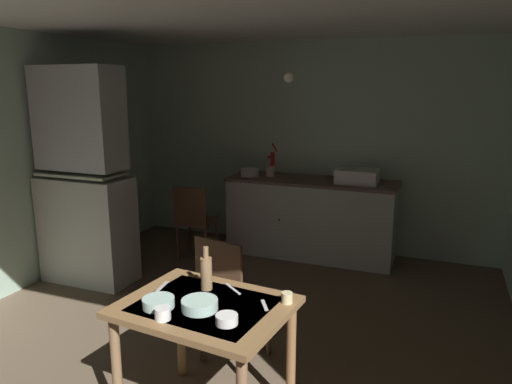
% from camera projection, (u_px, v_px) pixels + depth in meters
% --- Properties ---
extents(ground_plane, '(5.37, 5.37, 0.00)m').
position_uv_depth(ground_plane, '(242.00, 314.00, 4.07)').
color(ground_plane, brown).
extents(wall_back, '(4.47, 0.10, 2.42)m').
position_uv_depth(wall_back, '(308.00, 146.00, 5.64)').
color(wall_back, '#ACCBAF').
rests_on(wall_back, ground).
extents(wall_left, '(0.10, 4.05, 2.42)m').
position_uv_depth(wall_left, '(30.00, 160.00, 4.61)').
color(wall_left, '#A7C6B0').
rests_on(wall_left, ground).
extents(ceiling_slab, '(4.47, 4.05, 0.10)m').
position_uv_depth(ceiling_slab, '(240.00, 9.00, 3.53)').
color(ceiling_slab, silver).
extents(hutch_cabinet, '(0.90, 0.44, 2.10)m').
position_uv_depth(hutch_cabinet, '(84.00, 184.00, 4.59)').
color(hutch_cabinet, '#B0B0A6').
rests_on(hutch_cabinet, ground).
extents(counter_cabinet, '(1.90, 0.64, 0.89)m').
position_uv_depth(counter_cabinet, '(311.00, 217.00, 5.42)').
color(counter_cabinet, '#B0B0A6').
rests_on(counter_cabinet, ground).
extents(sink_basin, '(0.44, 0.34, 0.15)m').
position_uv_depth(sink_basin, '(357.00, 176.00, 5.13)').
color(sink_basin, silver).
rests_on(sink_basin, counter_cabinet).
extents(hand_pump, '(0.05, 0.27, 0.39)m').
position_uv_depth(hand_pump, '(272.00, 162.00, 5.50)').
color(hand_pump, '#B21E19').
rests_on(hand_pump, counter_cabinet).
extents(mixing_bowl_counter, '(0.21, 0.21, 0.08)m').
position_uv_depth(mixing_bowl_counter, '(250.00, 173.00, 5.54)').
color(mixing_bowl_counter, white).
rests_on(mixing_bowl_counter, counter_cabinet).
extents(stoneware_crock, '(0.10, 0.10, 0.12)m').
position_uv_depth(stoneware_crock, '(270.00, 171.00, 5.50)').
color(stoneware_crock, beige).
rests_on(stoneware_crock, counter_cabinet).
extents(dining_table, '(0.99, 0.80, 0.74)m').
position_uv_depth(dining_table, '(205.00, 323.00, 2.65)').
color(dining_table, olive).
rests_on(dining_table, ground).
extents(chair_far_side, '(0.48, 0.48, 0.94)m').
position_uv_depth(chair_far_side, '(229.00, 299.00, 3.26)').
color(chair_far_side, '#47341F').
rests_on(chair_far_side, ground).
extents(chair_by_counter, '(0.44, 0.44, 0.85)m').
position_uv_depth(chair_by_counter, '(195.00, 220.00, 5.26)').
color(chair_by_counter, '#4E3523').
rests_on(chair_by_counter, ground).
extents(serving_bowl_wide, '(0.20, 0.20, 0.06)m').
position_uv_depth(serving_bowl_wide, '(200.00, 305.00, 2.55)').
color(serving_bowl_wide, '#ADD1C1').
rests_on(serving_bowl_wide, dining_table).
extents(soup_bowl_small, '(0.12, 0.12, 0.05)m').
position_uv_depth(soup_bowl_small, '(227.00, 319.00, 2.40)').
color(soup_bowl_small, white).
rests_on(soup_bowl_small, dining_table).
extents(sauce_dish, '(0.18, 0.18, 0.05)m').
position_uv_depth(sauce_dish, '(158.00, 302.00, 2.59)').
color(sauce_dish, '#ADD1C1').
rests_on(sauce_dish, dining_table).
extents(mug_tall, '(0.08, 0.08, 0.06)m').
position_uv_depth(mug_tall, '(163.00, 314.00, 2.45)').
color(mug_tall, white).
rests_on(mug_tall, dining_table).
extents(mug_dark, '(0.06, 0.06, 0.06)m').
position_uv_depth(mug_dark, '(287.00, 298.00, 2.64)').
color(mug_dark, beige).
rests_on(mug_dark, dining_table).
extents(glass_bottle, '(0.07, 0.07, 0.27)m').
position_uv_depth(glass_bottle, '(206.00, 272.00, 2.80)').
color(glass_bottle, olive).
rests_on(glass_bottle, dining_table).
extents(table_knife, '(0.15, 0.12, 0.00)m').
position_uv_depth(table_knife, '(233.00, 289.00, 2.82)').
color(table_knife, silver).
rests_on(table_knife, dining_table).
extents(teaspoon_near_bowl, '(0.08, 0.12, 0.00)m').
position_uv_depth(teaspoon_near_bowl, '(264.00, 305.00, 2.61)').
color(teaspoon_near_bowl, beige).
rests_on(teaspoon_near_bowl, dining_table).
extents(teaspoon_by_cup, '(0.04, 0.15, 0.00)m').
position_uv_depth(teaspoon_by_cup, '(162.00, 287.00, 2.85)').
color(teaspoon_by_cup, beige).
rests_on(teaspoon_by_cup, dining_table).
extents(pendant_bulb, '(0.08, 0.08, 0.08)m').
position_uv_depth(pendant_bulb, '(289.00, 78.00, 3.83)').
color(pendant_bulb, '#F9EFCC').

